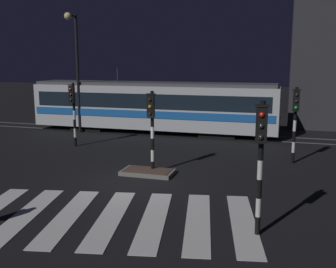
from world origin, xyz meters
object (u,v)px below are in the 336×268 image
(traffic_light_corner_far_right, at_px, (295,114))
(street_lamp_trackside_left, at_px, (75,59))
(traffic_light_corner_far_left, at_px, (73,105))
(traffic_light_median_centre, at_px, (152,120))
(traffic_light_corner_near_right, at_px, (261,149))
(tram, at_px, (152,106))

(traffic_light_corner_far_right, bearing_deg, street_lamp_trackside_left, 162.60)
(street_lamp_trackside_left, bearing_deg, traffic_light_corner_far_left, -63.13)
(traffic_light_median_centre, distance_m, street_lamp_trackside_left, 10.91)
(traffic_light_corner_far_left, relative_size, traffic_light_corner_far_right, 1.00)
(traffic_light_corner_near_right, height_order, traffic_light_median_centre, traffic_light_corner_near_right)
(traffic_light_corner_far_right, distance_m, tram, 10.33)
(traffic_light_corner_near_right, height_order, tram, tram)
(traffic_light_median_centre, height_order, traffic_light_corner_far_right, traffic_light_corner_far_right)
(tram, bearing_deg, traffic_light_median_centre, -71.19)
(tram, bearing_deg, street_lamp_trackside_left, -161.83)
(traffic_light_median_centre, height_order, street_lamp_trackside_left, street_lamp_trackside_left)
(traffic_light_median_centre, bearing_deg, traffic_light_corner_near_right, -46.32)
(traffic_light_median_centre, bearing_deg, tram, 108.81)
(traffic_light_corner_far_left, height_order, traffic_light_corner_far_right, traffic_light_corner_far_right)
(traffic_light_corner_far_left, xyz_separation_m, street_lamp_trackside_left, (-1.91, 3.76, 2.42))
(traffic_light_corner_far_left, xyz_separation_m, traffic_light_corner_far_right, (11.29, -0.37, 0.00))
(traffic_light_corner_near_right, bearing_deg, traffic_light_median_centre, 133.68)
(street_lamp_trackside_left, distance_m, tram, 5.63)
(traffic_light_corner_near_right, distance_m, street_lamp_trackside_left, 17.45)
(traffic_light_corner_far_right, height_order, tram, tram)
(street_lamp_trackside_left, bearing_deg, traffic_light_corner_near_right, -45.12)
(traffic_light_corner_far_left, bearing_deg, tram, 63.25)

